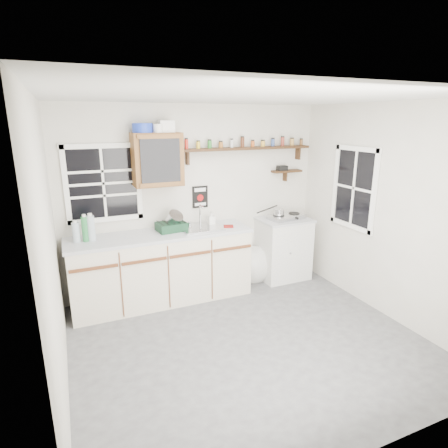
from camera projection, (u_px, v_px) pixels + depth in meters
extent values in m
cube|color=#48484A|center=(248.00, 341.00, 4.04)|extent=(3.60, 3.20, 0.02)
cube|color=silver|center=(253.00, 96.00, 3.36)|extent=(3.60, 3.20, 0.02)
cube|color=beige|center=(50.00, 255.00, 3.01)|extent=(0.02, 3.20, 2.50)
cube|color=beige|center=(387.00, 212.00, 4.39)|extent=(0.02, 3.20, 2.50)
cube|color=beige|center=(196.00, 199.00, 5.12)|extent=(3.60, 0.02, 2.50)
cube|color=beige|center=(371.00, 299.00, 2.28)|extent=(3.60, 0.02, 2.50)
cube|color=beige|center=(163.00, 269.00, 4.84)|extent=(2.27, 0.60, 0.88)
cube|color=#B0B2B8|center=(161.00, 235.00, 4.72)|extent=(2.31, 0.62, 0.04)
cube|color=#5C3018|center=(94.00, 268.00, 4.17)|extent=(0.53, 0.02, 0.03)
cube|color=#5C3018|center=(145.00, 261.00, 4.39)|extent=(0.53, 0.02, 0.03)
cube|color=#5C3018|center=(191.00, 254.00, 4.60)|extent=(0.53, 0.02, 0.03)
cube|color=#5C3018|center=(232.00, 248.00, 4.82)|extent=(0.53, 0.02, 0.03)
cube|color=silver|center=(283.00, 249.00, 5.57)|extent=(0.70, 0.55, 0.88)
cube|color=#B0B2B8|center=(284.00, 220.00, 5.44)|extent=(0.73, 0.57, 0.03)
cube|color=#B6B5BA|center=(201.00, 228.00, 4.91)|extent=(0.52, 0.44, 0.03)
cylinder|color=#B6B5BA|center=(200.00, 215.00, 5.04)|extent=(0.02, 0.02, 0.28)
cylinder|color=#B6B5BA|center=(201.00, 207.00, 4.95)|extent=(0.02, 0.14, 0.02)
cube|color=brown|center=(157.00, 160.00, 4.61)|extent=(0.60, 0.30, 0.65)
cube|color=black|center=(161.00, 161.00, 4.47)|extent=(0.48, 0.02, 0.52)
cylinder|color=#1C37B6|center=(142.00, 128.00, 4.45)|extent=(0.24, 0.24, 0.11)
cube|color=silver|center=(166.00, 126.00, 4.56)|extent=(0.18, 0.15, 0.14)
cylinder|color=silver|center=(158.00, 128.00, 4.47)|extent=(0.12, 0.12, 0.10)
cube|color=black|center=(248.00, 148.00, 5.13)|extent=(1.91, 0.18, 0.04)
cube|color=black|center=(187.00, 158.00, 4.86)|extent=(0.03, 0.10, 0.18)
cube|color=black|center=(298.00, 153.00, 5.52)|extent=(0.03, 0.10, 0.18)
cylinder|color=red|center=(186.00, 144.00, 4.77)|extent=(0.05, 0.05, 0.12)
cylinder|color=black|center=(186.00, 139.00, 4.75)|extent=(0.04, 0.04, 0.02)
cylinder|color=gold|center=(198.00, 145.00, 4.84)|extent=(0.05, 0.05, 0.09)
cylinder|color=black|center=(198.00, 141.00, 4.82)|extent=(0.05, 0.05, 0.02)
cylinder|color=#267226|center=(210.00, 144.00, 4.90)|extent=(0.06, 0.06, 0.10)
cylinder|color=black|center=(210.00, 140.00, 4.88)|extent=(0.05, 0.05, 0.02)
cylinder|color=#99591E|center=(221.00, 145.00, 4.96)|extent=(0.06, 0.06, 0.08)
cylinder|color=black|center=(221.00, 141.00, 4.95)|extent=(0.05, 0.05, 0.02)
cylinder|color=silver|center=(232.00, 144.00, 5.02)|extent=(0.04, 0.04, 0.10)
cylinder|color=black|center=(232.00, 139.00, 5.00)|extent=(0.04, 0.04, 0.02)
cylinder|color=#4C2614|center=(242.00, 142.00, 5.07)|extent=(0.05, 0.05, 0.13)
cylinder|color=black|center=(242.00, 137.00, 5.06)|extent=(0.05, 0.05, 0.02)
cylinder|color=#B24C19|center=(253.00, 144.00, 5.14)|extent=(0.05, 0.05, 0.08)
cylinder|color=black|center=(253.00, 140.00, 5.13)|extent=(0.05, 0.05, 0.02)
cylinder|color=gold|center=(263.00, 144.00, 5.20)|extent=(0.06, 0.06, 0.07)
cylinder|color=black|center=(263.00, 140.00, 5.19)|extent=(0.05, 0.05, 0.02)
cylinder|color=#334C8C|center=(273.00, 143.00, 5.26)|extent=(0.05, 0.05, 0.10)
cylinder|color=black|center=(273.00, 138.00, 5.25)|extent=(0.05, 0.05, 0.02)
cylinder|color=maroon|center=(283.00, 142.00, 5.32)|extent=(0.05, 0.05, 0.12)
cylinder|color=black|center=(283.00, 137.00, 5.30)|extent=(0.05, 0.05, 0.02)
cylinder|color=#BF8C3F|center=(292.00, 142.00, 5.38)|extent=(0.06, 0.06, 0.09)
cylinder|color=black|center=(292.00, 138.00, 5.37)|extent=(0.05, 0.05, 0.02)
cylinder|color=brown|center=(301.00, 142.00, 5.45)|extent=(0.04, 0.04, 0.08)
cylinder|color=black|center=(301.00, 139.00, 5.43)|extent=(0.04, 0.04, 0.02)
cube|color=black|center=(287.00, 171.00, 5.48)|extent=(0.45, 0.15, 0.03)
cube|color=black|center=(285.00, 176.00, 5.54)|extent=(0.03, 0.08, 0.14)
cube|color=black|center=(282.00, 168.00, 5.44)|extent=(0.14, 0.10, 0.07)
cube|color=black|center=(200.00, 197.00, 5.11)|extent=(0.22, 0.01, 0.30)
cube|color=white|center=(200.00, 190.00, 5.08)|extent=(0.16, 0.00, 0.05)
cylinder|color=#A50C0C|center=(200.00, 198.00, 5.11)|extent=(0.09, 0.01, 0.09)
cube|color=white|center=(200.00, 204.00, 5.13)|extent=(0.16, 0.00, 0.04)
cube|color=black|center=(103.00, 183.00, 4.56)|extent=(0.85, 0.02, 0.90)
cube|color=white|center=(103.00, 183.00, 4.56)|extent=(0.93, 0.03, 0.98)
cube|color=black|center=(354.00, 188.00, 4.81)|extent=(0.02, 0.70, 1.00)
cube|color=white|center=(354.00, 188.00, 4.81)|extent=(0.03, 0.78, 1.08)
cylinder|color=#A4B6C0|center=(76.00, 232.00, 4.34)|extent=(0.09, 0.09, 0.23)
cylinder|color=silver|center=(75.00, 222.00, 4.31)|extent=(0.05, 0.05, 0.03)
cylinder|color=#297C3E|center=(85.00, 229.00, 4.36)|extent=(0.08, 0.08, 0.30)
cylinder|color=silver|center=(84.00, 216.00, 4.32)|extent=(0.04, 0.04, 0.03)
cylinder|color=#A4B6C0|center=(91.00, 228.00, 4.39)|extent=(0.09, 0.09, 0.30)
cylinder|color=silver|center=(90.00, 215.00, 4.34)|extent=(0.05, 0.05, 0.03)
cube|color=#10321D|center=(171.00, 226.00, 4.81)|extent=(0.39, 0.31, 0.11)
cylinder|color=#B6B5BA|center=(175.00, 218.00, 4.80)|extent=(0.28, 0.29, 0.22)
imported|color=white|center=(211.00, 218.00, 5.04)|extent=(0.09, 0.09, 0.19)
cube|color=maroon|center=(228.00, 226.00, 4.98)|extent=(0.15, 0.14, 0.02)
cube|color=#B6B5BA|center=(286.00, 217.00, 5.42)|extent=(0.56, 0.34, 0.07)
cylinder|color=black|center=(279.00, 215.00, 5.36)|extent=(0.16, 0.16, 0.01)
cylinder|color=black|center=(294.00, 213.00, 5.46)|extent=(0.16, 0.16, 0.01)
cylinder|color=#B6B5BA|center=(279.00, 212.00, 5.35)|extent=(0.15, 0.15, 0.10)
cylinder|color=black|center=(267.00, 209.00, 5.35)|extent=(0.22, 0.23, 0.15)
ellipsoid|color=silver|center=(253.00, 265.00, 5.52)|extent=(0.48, 0.44, 0.51)
cone|color=silver|center=(255.00, 250.00, 5.46)|extent=(0.14, 0.14, 0.14)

